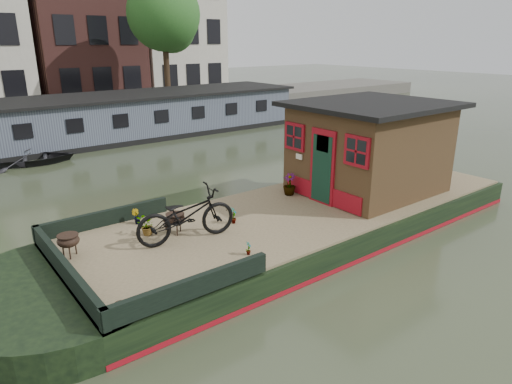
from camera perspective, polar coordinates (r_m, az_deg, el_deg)
ground at (r=11.77m, az=6.52°, el=-4.74°), size 120.00×120.00×0.00m
houseboat_hull at (r=10.84m, az=1.49°, el=-5.15°), size 14.01×4.02×0.60m
houseboat_deck at (r=11.54m, az=6.63°, el=-1.88°), size 11.80×3.80×0.05m
bow_bulwark at (r=8.94m, az=-17.54°, el=-7.56°), size 3.00×4.00×0.35m
cabin at (r=12.77m, az=13.93°, el=5.55°), size 4.00×3.50×2.42m
bicycle at (r=9.47m, az=-8.73°, el=-2.88°), size 2.19×1.04×1.11m
potted_plant_a at (r=10.35m, az=-2.83°, el=-2.91°), size 0.24×0.25×0.39m
potted_plant_b at (r=10.67m, az=-14.73°, el=-2.98°), size 0.24×0.24×0.35m
potted_plant_c at (r=10.00m, az=-13.53°, el=-4.18°), size 0.38×0.34×0.41m
potted_plant_d at (r=12.23m, az=4.20°, el=0.97°), size 0.41×0.41×0.59m
potted_plant_e at (r=8.89m, az=-0.95°, el=-7.03°), size 0.18×0.17×0.28m
brazier_front at (r=9.95m, az=-10.04°, el=-3.90°), size 0.55×0.55×0.46m
brazier_rear at (r=9.49m, az=-22.34°, el=-6.22°), size 0.53×0.53×0.45m
bollard_port at (r=10.24m, az=-10.94°, el=-3.99°), size 0.20×0.20×0.22m
bollard_stbd at (r=7.40m, az=-16.56°, el=-13.87°), size 0.18×0.18×0.21m
dinghy at (r=19.92m, az=-26.42°, el=4.14°), size 3.71×3.01×0.67m
far_houseboat at (r=23.27m, az=-18.37°, el=8.55°), size 20.40×4.40×2.11m
quay at (r=29.49m, az=-22.70°, el=8.97°), size 60.00×6.00×0.90m
tree_right at (r=30.11m, az=-11.27°, el=20.60°), size 4.40×4.40×7.40m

